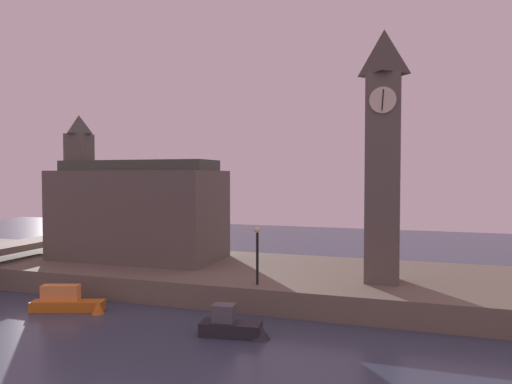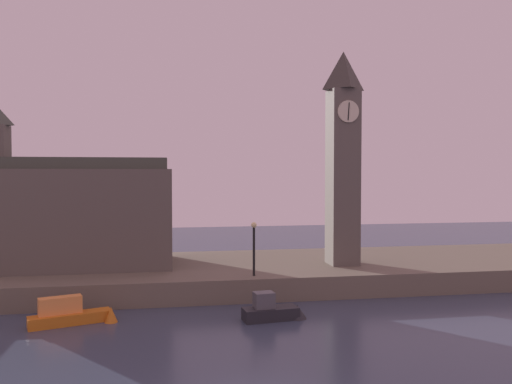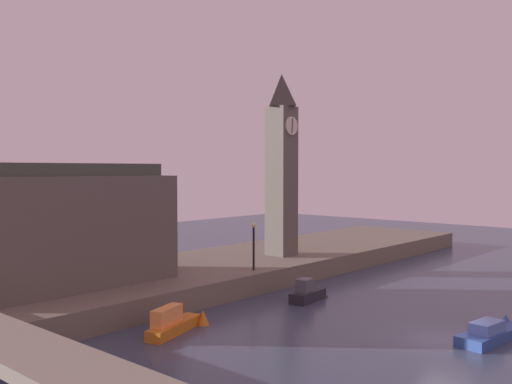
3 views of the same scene
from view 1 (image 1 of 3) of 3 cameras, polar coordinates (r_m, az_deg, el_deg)
The scene contains 6 objects.
far_embankment at distance 33.39m, azimuth -1.03°, elevation -10.46°, with size 70.00×12.00×1.50m, color #6B6051.
clock_tower at distance 29.14m, azimuth 15.38°, elevation 4.70°, with size 2.22×2.27×15.25m.
parliament_hall at distance 37.53m, azimuth -14.60°, elevation -2.15°, with size 12.89×6.41×11.40m.
streetlamp at distance 27.63m, azimuth 0.17°, elevation -6.90°, with size 0.36×0.36×3.44m.
boat_barge_dark at distance 23.91m, azimuth -2.57°, elevation -16.19°, with size 3.68×1.54×1.55m.
boat_patrol_orange at distance 30.02m, azimuth -21.82°, elevation -12.49°, with size 4.81×2.25×1.70m.
Camera 1 is at (10.68, -10.80, 7.97)m, focal length 32.50 mm.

